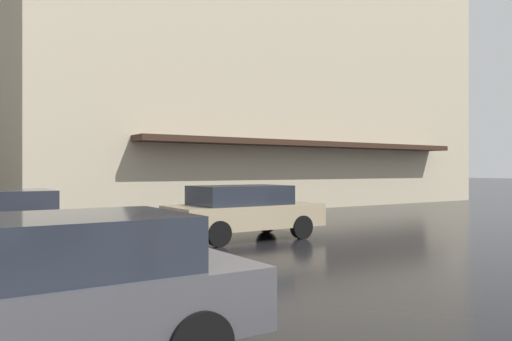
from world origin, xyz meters
TOP-DOWN VIEW (x-y plane):
  - haussmann_block_corner at (20.07, -18.87)m, footprint 16.34×24.74m
  - car_dark_grey at (-1.00, -4.62)m, footprint 1.85×4.10m
  - car_champagne at (5.50, -10.84)m, footprint 1.85×4.10m

SIDE VIEW (x-z plane):
  - car_dark_grey at x=-1.00m, z-range 0.05..1.46m
  - car_champagne at x=5.50m, z-range 0.05..1.46m
  - haussmann_block_corner at x=20.07m, z-range -0.22..20.28m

